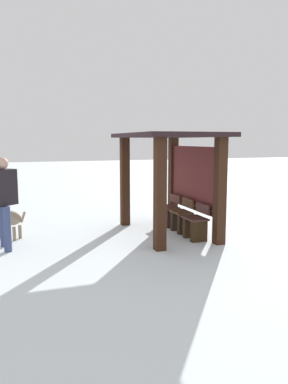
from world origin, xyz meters
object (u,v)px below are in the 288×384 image
object	(u,v)px
bench_center_inside	(182,219)
person_walking	(4,195)
dog	(6,218)
bench_right_inside	(195,225)
bus_shelter	(174,161)
bench_left_inside	(170,213)

from	to	relation	value
bench_center_inside	person_walking	world-z (taller)	person_walking
person_walking	dog	bearing A→B (deg)	178.99
bench_right_inside	bus_shelter	bearing A→B (deg)	-162.46
bench_right_inside	dog	distance (m)	3.98
bench_center_inside	person_walking	size ratio (longest dim) A/B	0.43
bench_center_inside	bus_shelter	bearing A→B (deg)	-90.00
bench_center_inside	bench_right_inside	bearing A→B (deg)	0.06
bus_shelter	bench_right_inside	bearing A→B (deg)	17.54
bench_left_inside	person_walking	xyz separation A→B (m)	(0.75, -3.73, 0.73)
bench_left_inside	bus_shelter	bearing A→B (deg)	-17.45
bench_left_inside	bench_center_inside	xyz separation A→B (m)	(0.67, 0.00, -0.00)
bench_right_inside	person_walking	distance (m)	3.85
bench_center_inside	bench_left_inside	bearing A→B (deg)	-179.96
bench_center_inside	person_walking	bearing A→B (deg)	-88.79
bus_shelter	person_walking	size ratio (longest dim) A/B	1.59
bench_left_inside	bench_center_inside	world-z (taller)	bench_center_inside
bus_shelter	person_walking	world-z (taller)	bus_shelter
dog	bench_center_inside	bearing A→B (deg)	78.52
bench_left_inside	dog	size ratio (longest dim) A/B	1.00
bus_shelter	bench_center_inside	world-z (taller)	bus_shelter
bench_right_inside	person_walking	bearing A→B (deg)	-99.01
bus_shelter	bench_left_inside	world-z (taller)	bus_shelter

